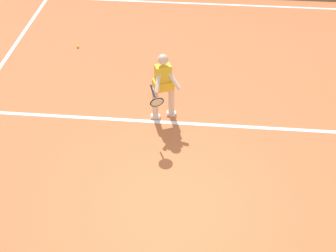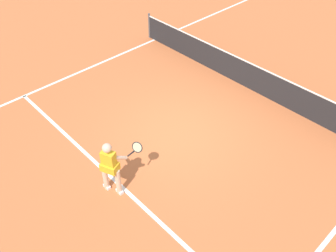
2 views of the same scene
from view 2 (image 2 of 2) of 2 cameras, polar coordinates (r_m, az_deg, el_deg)
ground_plane at (r=10.35m, az=1.46°, el=-1.03°), size 28.39×28.39×0.00m
service_line_marking at (r=9.30m, az=-9.35°, el=-7.83°), size 9.47×0.10×0.01m
sideline_left_marking at (r=13.45m, az=-12.97°, el=8.88°), size 0.10×19.84×0.01m
sideline_right_marking at (r=8.84m, az=24.40°, el=-16.04°), size 0.10×19.84×0.01m
court_net at (r=12.18m, az=12.89°, el=7.90°), size 10.15×0.08×1.03m
tennis_player at (r=8.36m, az=-9.17°, el=-6.29°), size 0.67×1.11×1.55m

